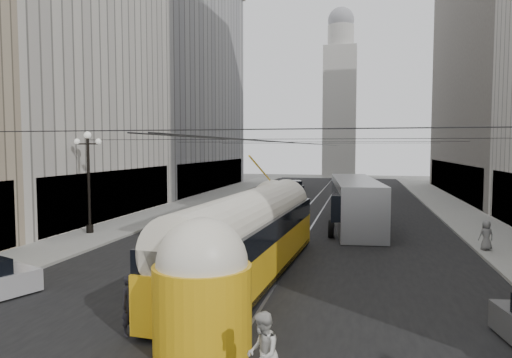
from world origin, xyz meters
The scene contains 16 objects.
road centered at (0.00, 32.50, 0.00)m, with size 20.00×85.00×0.02m, color black.
sidewalk_left centered at (-12.00, 36.00, 0.07)m, with size 4.00×72.00×0.15m, color gray.
sidewalk_right centered at (12.00, 36.00, 0.07)m, with size 4.00×72.00×0.15m, color gray.
rail_left centered at (-0.75, 32.50, 0.00)m, with size 0.12×85.00×0.04m, color gray.
rail_right centered at (0.75, 32.50, 0.00)m, with size 0.12×85.00×0.04m, color gray.
building_left_far centered at (-19.99, 48.00, 14.31)m, with size 12.60×28.60×28.60m.
distant_tower centered at (0.00, 80.00, 14.97)m, with size 6.00×6.00×31.36m.
lamppost_left_mid centered at (-12.60, 18.00, 3.74)m, with size 1.86×0.44×6.37m.
catenary centered at (0.12, 31.49, 5.88)m, with size 25.00×72.00×0.23m.
streetcar centered at (-0.50, 11.16, 1.82)m, with size 3.52×16.92×3.72m.
city_bus centered at (3.67, 24.93, 1.82)m, with size 4.03×13.27×3.31m.
sedan_white_far centered at (4.18, 46.84, 0.70)m, with size 3.12×5.21×1.54m.
sedan_dark_far centered at (-4.15, 50.32, 0.58)m, with size 2.75×4.35×1.28m.
pedestrian_crossing_a centered at (-2.51, 4.57, 0.90)m, with size 0.65×0.43×1.79m, color black.
pedestrian_crossing_b centered at (1.96, 2.27, 0.94)m, with size 0.91×0.71×1.87m, color beige.
pedestrian_sidewalk_right centered at (10.50, 18.33, 0.93)m, with size 0.76×0.47×1.56m, color slate.
Camera 1 is at (4.04, -7.40, 5.54)m, focal length 32.00 mm.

